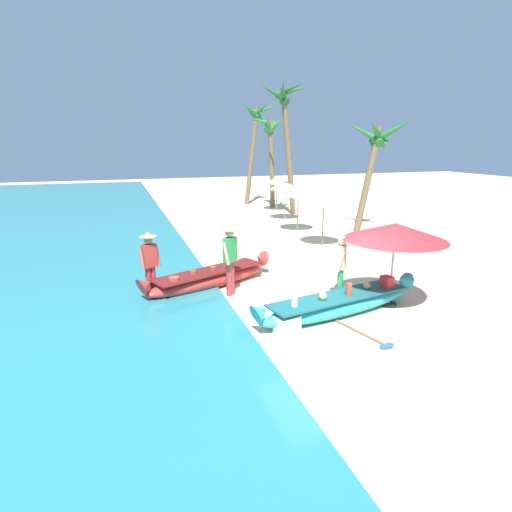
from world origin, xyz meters
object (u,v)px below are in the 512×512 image
person_tourist_customer (341,265)px  palm_tree_tall_inland (271,134)px  patio_umbrella_large (395,232)px  palm_tree_leaning_seaward (256,125)px  cooler_box (287,324)px  person_vendor_hatted (230,255)px  person_vendor_assistant (150,259)px  boat_cyan_foreground (339,304)px  paddle (368,336)px  palm_tree_mid_cluster (285,109)px  palm_tree_far_behind (377,144)px  boat_red_midground (209,278)px

person_tourist_customer → palm_tree_tall_inland: size_ratio=0.31×
patio_umbrella_large → palm_tree_leaning_seaward: 18.25m
cooler_box → palm_tree_leaning_seaward: bearing=52.9°
patio_umbrella_large → palm_tree_tall_inland: size_ratio=0.44×
person_vendor_hatted → patio_umbrella_large: patio_umbrella_large is taller
person_vendor_assistant → palm_tree_tall_inland: 16.29m
person_tourist_customer → palm_tree_leaning_seaward: (3.54, 17.23, 3.99)m
person_vendor_hatted → cooler_box: bearing=-78.0°
boat_cyan_foreground → palm_tree_tall_inland: size_ratio=0.83×
palm_tree_leaning_seaward → paddle: palm_tree_leaning_seaward is taller
boat_cyan_foreground → cooler_box: boat_cyan_foreground is taller
person_vendor_assistant → palm_tree_leaning_seaward: bearing=62.5°
cooler_box → paddle: size_ratio=0.33×
palm_tree_mid_cluster → patio_umbrella_large: bearing=-100.9°
boat_cyan_foreground → person_vendor_hatted: bearing=134.5°
palm_tree_mid_cluster → person_vendor_assistant: bearing=-126.8°
palm_tree_leaning_seaward → palm_tree_far_behind: size_ratio=1.29×
palm_tree_tall_inland → palm_tree_mid_cluster: bearing=-96.1°
person_vendor_assistant → palm_tree_tall_inland: size_ratio=0.31×
palm_tree_mid_cluster → cooler_box: 15.85m
patio_umbrella_large → palm_tree_mid_cluster: palm_tree_mid_cluster is taller
palm_tree_mid_cluster → paddle: palm_tree_mid_cluster is taller
palm_tree_leaning_seaward → patio_umbrella_large: bearing=-97.9°
patio_umbrella_large → cooler_box: 3.45m
patio_umbrella_large → person_vendor_hatted: bearing=151.0°
person_tourist_customer → person_vendor_hatted: bearing=151.1°
person_vendor_assistant → palm_tree_mid_cluster: 14.16m
person_vendor_assistant → patio_umbrella_large: (5.48, -2.51, 0.85)m
person_vendor_assistant → paddle: person_vendor_assistant is taller
person_tourist_customer → palm_tree_mid_cluster: 13.94m
person_vendor_hatted → person_tourist_customer: (2.45, -1.35, -0.13)m
person_tourist_customer → palm_tree_tall_inland: bearing=75.9°
boat_red_midground → person_vendor_assistant: bearing=-174.7°
boat_red_midground → palm_tree_leaning_seaward: (6.40, 15.16, 4.67)m
person_tourist_customer → palm_tree_mid_cluster: size_ratio=0.24×
palm_tree_mid_cluster → palm_tree_far_behind: size_ratio=1.42×
palm_tree_tall_inland → palm_tree_far_behind: bearing=-76.5°
person_vendor_assistant → patio_umbrella_large: bearing=-24.7°
person_vendor_hatted → boat_red_midground: bearing=119.9°
cooler_box → boat_cyan_foreground: bearing=-3.1°
person_tourist_customer → palm_tree_far_behind: size_ratio=0.34×
patio_umbrella_large → boat_cyan_foreground: bearing=-174.9°
person_vendor_hatted → palm_tree_mid_cluster: bearing=61.8°
patio_umbrella_large → palm_tree_far_behind: size_ratio=0.49×
palm_tree_mid_cluster → paddle: size_ratio=4.34×
person_tourist_customer → palm_tree_far_behind: bearing=52.0°
person_vendor_hatted → patio_umbrella_large: 4.08m
boat_cyan_foreground → person_vendor_assistant: 4.86m
boat_red_midground → palm_tree_far_behind: palm_tree_far_behind is taller
person_tourist_customer → paddle: 2.21m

